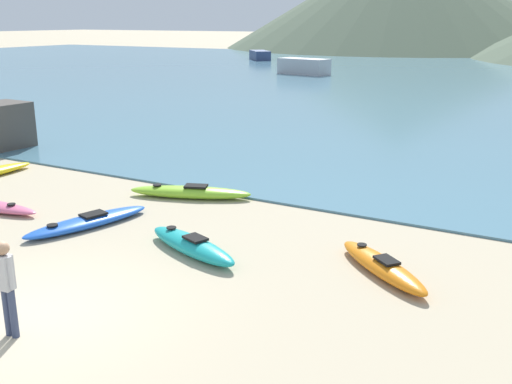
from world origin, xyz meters
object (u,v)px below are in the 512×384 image
Objects in this scene: kayak_on_sand_5 at (192,245)px; person_near_foreground at (6,283)px; kayak_on_sand_7 at (88,222)px; moored_boat_0 at (260,55)px; kayak_on_sand_2 at (190,192)px; kayak_on_sand_4 at (382,266)px; moored_boat_1 at (304,66)px.

person_near_foreground is at bearing -96.04° from kayak_on_sand_5.
kayak_on_sand_7 is at bearing 177.05° from kayak_on_sand_5.
kayak_on_sand_5 is 3.11m from kayak_on_sand_7.
kayak_on_sand_7 is 0.74× the size of moored_boat_0.
kayak_on_sand_5 is (2.39, -3.28, 0.02)m from kayak_on_sand_2.
kayak_on_sand_4 is 6.64m from person_near_foreground.
kayak_on_sand_5 is at bearing -53.93° from kayak_on_sand_2.
person_near_foreground reaches higher than kayak_on_sand_5.
kayak_on_sand_2 is 0.77× the size of moored_boat_0.
person_near_foreground is (-4.22, -5.07, 0.73)m from kayak_on_sand_4.
kayak_on_sand_2 is 6.61m from kayak_on_sand_4.
person_near_foreground is at bearing -58.15° from kayak_on_sand_7.
kayak_on_sand_2 is 4.06m from kayak_on_sand_5.
moored_boat_1 is (-15.15, 42.73, -0.16)m from person_near_foreground.
kayak_on_sand_2 is at bearing 159.17° from kayak_on_sand_4.
kayak_on_sand_7 is at bearing -173.59° from kayak_on_sand_4.
kayak_on_sand_4 is 0.76× the size of kayak_on_sand_7.
person_near_foreground is (-0.44, -4.13, 0.71)m from kayak_on_sand_5.
moored_boat_1 is (-15.58, 38.59, 0.55)m from kayak_on_sand_5.
person_near_foreground reaches higher than moored_boat_1.
moored_boat_1 reaches higher than kayak_on_sand_2.
kayak_on_sand_4 is 0.57× the size of moored_boat_0.
kayak_on_sand_7 is at bearing -72.01° from moored_boat_1.
kayak_on_sand_5 is at bearing -68.01° from moored_boat_1.
kayak_on_sand_2 is 37.70m from moored_boat_1.
kayak_on_sand_5 is 1.81× the size of person_near_foreground.
kayak_on_sand_7 is 0.69× the size of moored_boat_1.
kayak_on_sand_4 is 0.53× the size of moored_boat_1.
moored_boat_1 reaches higher than moored_boat_0.
moored_boat_0 reaches higher than kayak_on_sand_4.
kayak_on_sand_2 reaches higher than kayak_on_sand_7.
moored_boat_0 is at bearing 117.28° from kayak_on_sand_2.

